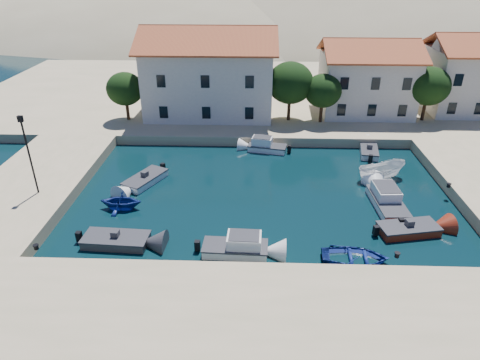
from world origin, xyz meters
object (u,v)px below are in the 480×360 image
rowboat_south (355,261)px  boat_east (380,179)px  lamppost (27,148)px  cabin_cruiser_east (388,201)px  cabin_cruiser_south (235,247)px  building_right (470,72)px  building_mid (367,75)px  building_left (209,70)px

rowboat_south → boat_east: 12.44m
lamppost → cabin_cruiser_east: lamppost is taller
cabin_cruiser_south → cabin_cruiser_east: bearing=30.8°
building_right → rowboat_south: bearing=-122.8°
rowboat_south → cabin_cruiser_east: (3.86, 6.84, 0.48)m
boat_east → cabin_cruiser_east: bearing=152.9°
building_mid → lamppost: size_ratio=1.69×
building_left → building_right: size_ratio=1.56×
cabin_cruiser_south → building_left: bearing=101.2°
boat_east → building_right: bearing=-58.2°
rowboat_south → building_left: bearing=28.6°
lamppost → boat_east: lamppost is taller
building_right → boat_east: bearing=-129.3°
building_mid → building_left: bearing=-176.8°
building_mid → rowboat_south: 28.56m
lamppost → building_right: bearing=27.9°
building_left → building_mid: bearing=3.2°
cabin_cruiser_south → cabin_cruiser_east: 13.12m
boat_east → lamppost: bearing=81.6°
cabin_cruiser_east → cabin_cruiser_south: bearing=115.7°
building_mid → cabin_cruiser_east: (-2.40, -20.54, -4.75)m
building_left → rowboat_south: size_ratio=3.47×
building_left → cabin_cruiser_south: 26.70m
building_right → lamppost: 46.98m
lamppost → cabin_cruiser_east: size_ratio=1.21×
building_mid → rowboat_south: bearing=-102.9°
building_right → cabin_cruiser_east: bearing=-123.8°
building_mid → building_right: 12.04m
building_left → building_right: (30.00, 2.00, -0.46)m
building_left → lamppost: (-11.50, -20.00, -1.18)m
building_right → cabin_cruiser_east: building_right is taller
lamppost → cabin_cruiser_east: 27.44m
building_right → lamppost: building_right is taller
lamppost → cabin_cruiser_south: 17.17m
building_mid → boat_east: 16.72m
building_mid → lamppost: bearing=-144.6°
building_left → building_mid: (18.00, 1.00, -0.71)m
lamppost → rowboat_south: (23.24, -6.38, -4.75)m
cabin_cruiser_south → building_mid: bearing=64.8°
cabin_cruiser_south → cabin_cruiser_east: same height
building_left → rowboat_south: (11.74, -26.38, -5.94)m
building_right → rowboat_south: 34.18m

